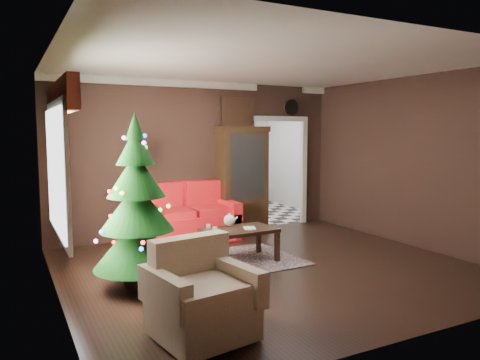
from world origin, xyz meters
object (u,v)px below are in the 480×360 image
armchair (202,290)px  teapot (229,220)px  wall_clock (291,107)px  curio_cabinet (242,182)px  kitchen_table (238,200)px  coffee_table (239,245)px  christmas_tree (137,203)px  floor_lamp (135,198)px  loveseat (189,212)px

armchair → teapot: size_ratio=4.42×
wall_clock → armchair: bearing=-131.8°
curio_cabinet → wall_clock: 1.88m
teapot → kitchen_table: size_ratio=0.26×
coffee_table → wall_clock: (2.18, 1.97, 2.13)m
christmas_tree → kitchen_table: size_ratio=2.68×
curio_cabinet → armchair: (-2.44, -3.89, -0.49)m
floor_lamp → teapot: (1.12, -1.15, -0.25)m
curio_cabinet → teapot: curio_cabinet is taller
curio_cabinet → kitchen_table: size_ratio=2.53×
christmas_tree → wall_clock: wall_clock is taller
kitchen_table → loveseat: bearing=-137.5°
curio_cabinet → wall_clock: (1.20, 0.18, 1.43)m
loveseat → curio_cabinet: size_ratio=0.89×
armchair → kitchen_table: 6.15m
curio_cabinet → wall_clock: bearing=8.5°
coffee_table → curio_cabinet: bearing=61.3°
floor_lamp → christmas_tree: christmas_tree is taller
floor_lamp → armchair: bearing=-94.9°
teapot → wall_clock: (2.22, 1.72, 1.80)m
loveseat → armchair: (-1.29, -3.67, -0.04)m
curio_cabinet → christmas_tree: size_ratio=0.94×
coffee_table → floor_lamp: bearing=129.7°
kitchen_table → floor_lamp: bearing=-146.9°
armchair → christmas_tree: bearing=86.4°
christmas_tree → wall_clock: bearing=32.8°
floor_lamp → kitchen_table: floor_lamp is taller
floor_lamp → armchair: (-0.30, -3.50, -0.37)m
floor_lamp → teapot: size_ratio=8.64×
curio_cabinet → coffee_table: 2.15m
curio_cabinet → armchair: curio_cabinet is taller
armchair → wall_clock: size_ratio=2.71×
loveseat → teapot: loveseat is taller
coffee_table → wall_clock: wall_clock is taller
loveseat → teapot: (0.13, -1.32, 0.08)m
curio_cabinet → loveseat: bearing=-169.2°
christmas_tree → armchair: bearing=-84.3°
curio_cabinet → teapot: (-1.02, -1.54, -0.37)m
teapot → kitchen_table: 3.41m
christmas_tree → coffee_table: 1.87m
loveseat → curio_cabinet: 1.25m
kitchen_table → wall_clock: bearing=-66.3°
floor_lamp → wall_clock: (3.34, 0.57, 1.55)m
christmas_tree → kitchen_table: 4.97m
teapot → kitchen_table: kitchen_table is taller
christmas_tree → armchair: 1.73m
teapot → armchair: bearing=-121.2°
wall_clock → curio_cabinet: bearing=-171.5°
loveseat → coffee_table: 1.59m
wall_clock → kitchen_table: wall_clock is taller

